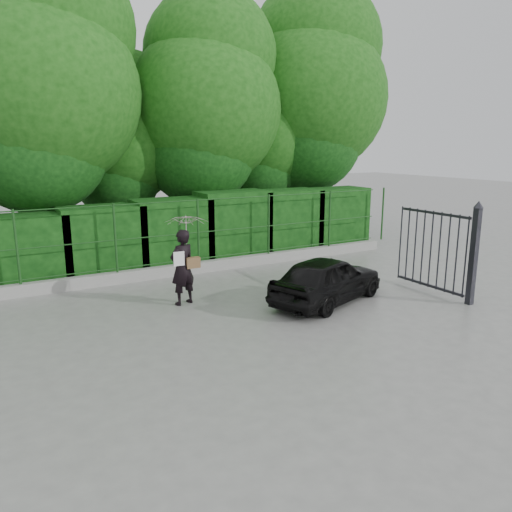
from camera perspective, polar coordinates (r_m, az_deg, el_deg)
ground at (r=10.25m, az=1.51°, el=-7.68°), size 80.00×80.00×0.00m
kerb at (r=14.07m, az=-8.02°, el=-1.47°), size 14.00×0.25×0.30m
fence at (r=13.94m, az=-7.31°, el=2.83°), size 14.13×0.06×1.80m
hedge at (r=14.83m, az=-9.30°, el=2.66°), size 14.20×1.20×2.16m
trees at (r=17.11m, az=-9.01°, el=16.09°), size 17.10×6.15×8.08m
gate at (r=12.39m, az=21.90°, el=0.70°), size 0.22×2.33×2.36m
woman at (r=11.27m, az=-8.08°, el=1.12°), size 0.98×0.96×2.03m
car at (r=11.53m, az=8.15°, el=-2.61°), size 3.46×2.28×1.10m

